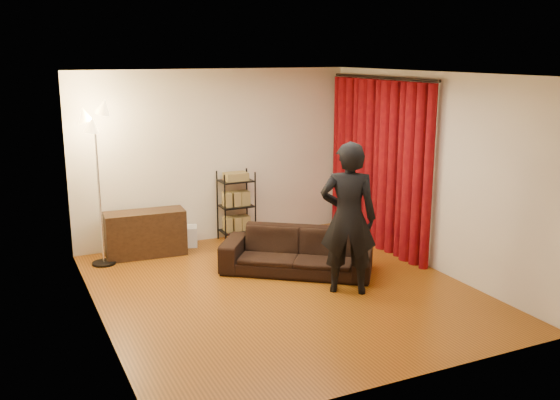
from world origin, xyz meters
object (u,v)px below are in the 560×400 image
sofa (297,251)px  wire_shelf (236,206)px  person (348,218)px  storage_boxes (185,236)px  media_cabinet (145,234)px  floor_lamp (99,188)px

sofa → wire_shelf: (-0.20, 1.75, 0.26)m
person → storage_boxes: size_ratio=5.04×
person → wire_shelf: person is taller
sofa → storage_boxes: 2.08m
sofa → media_cabinet: size_ratio=1.75×
person → floor_lamp: floor_lamp is taller
sofa → floor_lamp: bearing=-175.4°
storage_boxes → floor_lamp: 1.65m
wire_shelf → sofa: bearing=-60.9°
sofa → floor_lamp: size_ratio=0.91×
media_cabinet → storage_boxes: bearing=21.1°
storage_boxes → person: bearing=-64.3°
wire_shelf → storage_boxes: bearing=-159.9°
media_cabinet → wire_shelf: (1.51, 0.17, 0.22)m
person → media_cabinet: 3.23m
floor_lamp → wire_shelf: bearing=8.2°
sofa → person: bearing=-38.4°
person → wire_shelf: bearing=-48.1°
person → storage_boxes: 3.09m
sofa → storage_boxes: bearing=156.5°
wire_shelf → floor_lamp: 2.24m
wire_shelf → floor_lamp: bearing=-149.3°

